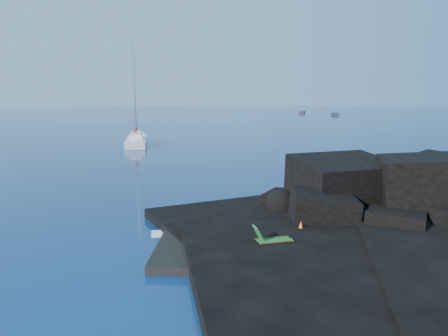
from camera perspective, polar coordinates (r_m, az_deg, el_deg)
The scene contains 11 objects.
ground at distance 18.48m, azimuth -9.48°, elevation -11.20°, with size 400.00×400.00×0.00m, color #031138.
headland at distance 24.00m, azimuth 24.22°, elevation -6.98°, with size 24.00×24.00×3.60m, color black, non-canonical shape.
beach at distance 19.05m, azimuth 4.50°, elevation -10.43°, with size 8.50×6.00×0.70m, color black.
surf_foam at distance 23.35m, azimuth 4.08°, elevation -6.57°, with size 10.00×8.00×0.06m, color white, non-canonical shape.
sailboat at distance 55.86m, azimuth -11.35°, elevation 2.91°, with size 2.52×12.00×12.58m, color silver, non-canonical shape.
deck_chair at distance 18.01m, azimuth 6.60°, elevation -8.71°, with size 1.55×0.68×1.07m, color #19732D, non-canonical shape.
towel at distance 17.89m, azimuth -1.15°, elevation -10.51°, with size 1.89×0.90×0.05m, color beige.
sunbather at distance 17.84m, azimuth -1.16°, elevation -10.10°, with size 1.66×0.41×0.22m, color tan, non-canonical shape.
marker_cone at distance 19.96m, azimuth 9.99°, elevation -7.66°, with size 0.38×0.38×0.58m, color orange.
distant_boat_a at distance 140.38m, azimuth 10.15°, elevation 7.05°, with size 1.60×5.15×0.69m, color #242428.
distant_boat_b at distance 129.70m, azimuth 14.31°, elevation 6.68°, with size 1.53×4.91×0.65m, color #26262B.
Camera 1 is at (1.78, -17.16, 6.61)m, focal length 35.00 mm.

